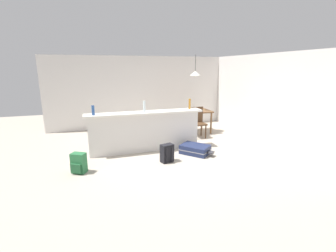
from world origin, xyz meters
name	(u,v)px	position (x,y,z in m)	size (l,w,h in m)	color
ground_plane	(169,154)	(0.00, 0.00, -0.03)	(13.00, 13.00, 0.05)	#ADA393
wall_back	(143,92)	(0.00, 3.05, 1.25)	(6.60, 0.10, 2.50)	silver
wall_right	(265,98)	(3.05, 0.30, 1.25)	(0.10, 6.00, 2.50)	silver
partition_half_wall	(146,133)	(-0.52, 0.34, 0.49)	(2.80, 0.20, 0.98)	silver
bar_countertop	(145,113)	(-0.52, 0.34, 1.01)	(2.96, 0.40, 0.05)	white
bottle_blue	(93,110)	(-1.76, 0.30, 1.15)	(0.07, 0.07, 0.23)	#284C89
bottle_clear	(144,107)	(-0.55, 0.28, 1.17)	(0.06, 0.06, 0.28)	silver
bottle_amber	(190,104)	(0.70, 0.38, 1.17)	(0.06, 0.06, 0.28)	#9E661E
dining_table	(193,113)	(1.38, 1.66, 0.65)	(1.10, 0.80, 0.74)	brown
dining_chair_near_partition	(198,121)	(1.31, 1.13, 0.52)	(0.41, 0.41, 0.93)	#4C331E
pendant_lamp	(195,73)	(1.43, 1.70, 1.93)	(0.34, 0.34, 0.69)	black
suitcase_flat_navy	(195,149)	(0.62, -0.22, 0.11)	(0.83, 0.84, 0.22)	#1E284C
backpack_green	(79,163)	(-2.12, -0.53, 0.20)	(0.33, 0.33, 0.42)	#286B3D
backpack_black	(167,153)	(-0.23, -0.52, 0.20)	(0.32, 0.30, 0.42)	black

